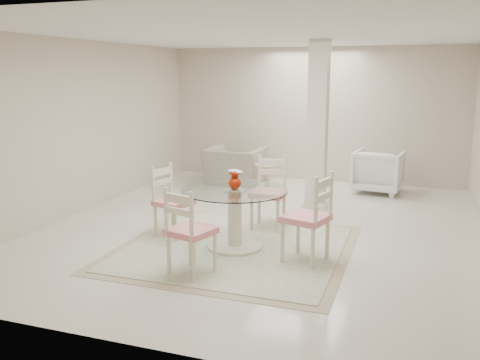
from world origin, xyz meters
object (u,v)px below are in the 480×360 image
(dining_chair_west, at_px, (169,196))
(recliner_taupe, at_px, (234,166))
(side_table, at_px, (267,179))
(dining_chair_south, at_px, (187,225))
(red_vase, at_px, (235,180))
(dining_table, at_px, (235,219))
(armchair_white, at_px, (378,171))
(dining_chair_east, at_px, (312,212))
(dining_chair_north, at_px, (270,187))
(column, at_px, (318,126))

(dining_chair_west, height_order, recliner_taupe, dining_chair_west)
(side_table, bearing_deg, dining_chair_south, -85.78)
(red_vase, relative_size, recliner_taupe, 0.22)
(dining_table, height_order, armchair_white, armchair_white)
(side_table, bearing_deg, armchair_white, 16.53)
(recliner_taupe, bearing_deg, red_vase, 111.10)
(recliner_taupe, bearing_deg, armchair_white, -175.40)
(side_table, bearing_deg, recliner_taupe, 152.60)
(red_vase, relative_size, dining_chair_east, 0.21)
(dining_table, relative_size, dining_chair_east, 1.12)
(dining_chair_north, bearing_deg, red_vase, -100.33)
(dining_chair_west, bearing_deg, dining_chair_south, -130.41)
(dining_table, bearing_deg, column, 75.82)
(column, relative_size, dining_table, 2.02)
(armchair_white, distance_m, side_table, 2.06)
(red_vase, distance_m, side_table, 3.33)
(dining_chair_south, bearing_deg, dining_chair_east, -129.12)
(dining_chair_south, bearing_deg, recliner_taupe, -59.72)
(dining_chair_west, height_order, side_table, dining_chair_west)
(dining_chair_north, height_order, armchair_white, dining_chair_north)
(column, xyz_separation_m, recliner_taupe, (-1.90, 1.33, -0.99))
(recliner_taupe, bearing_deg, dining_table, 111.08)
(recliner_taupe, bearing_deg, dining_chair_west, 96.41)
(red_vase, height_order, armchair_white, red_vase)
(red_vase, relative_size, armchair_white, 0.29)
(dining_chair_east, relative_size, armchair_white, 1.37)
(dining_chair_west, xyz_separation_m, recliner_taupe, (-0.31, 3.46, -0.21))
(column, relative_size, dining_chair_north, 2.37)
(column, relative_size, red_vase, 10.85)
(column, distance_m, dining_chair_north, 1.56)
(dining_chair_west, bearing_deg, dining_chair_east, -85.34)
(dining_chair_east, height_order, recliner_taupe, dining_chair_east)
(column, distance_m, dining_chair_west, 2.77)
(dining_chair_north, xyz_separation_m, recliner_taupe, (-1.48, 2.64, -0.24))
(column, height_order, side_table, column)
(dining_chair_west, bearing_deg, dining_table, -85.32)
(red_vase, distance_m, dining_chair_south, 1.07)
(dining_chair_south, relative_size, armchair_white, 1.26)
(red_vase, height_order, dining_chair_east, dining_chair_east)
(dining_chair_north, bearing_deg, side_table, 105.87)
(dining_chair_south, distance_m, recliner_taupe, 4.79)
(dining_chair_east, xyz_separation_m, armchair_white, (0.46, 4.00, -0.23))
(armchair_white, height_order, side_table, armchair_white)
(dining_chair_north, xyz_separation_m, side_table, (-0.67, 2.22, -0.36))
(red_vase, bearing_deg, dining_chair_west, 169.61)
(red_vase, bearing_deg, side_table, 98.84)
(column, relative_size, dining_chair_west, 2.51)
(dining_chair_north, relative_size, side_table, 2.22)
(dining_table, height_order, dining_chair_east, dining_chair_east)
(dining_chair_west, bearing_deg, armchair_white, -19.09)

